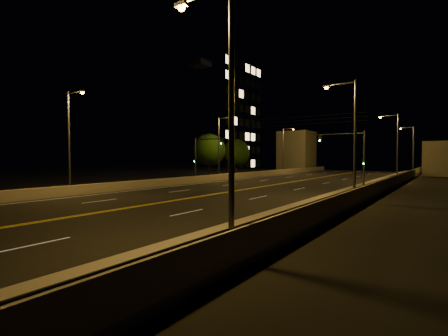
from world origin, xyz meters
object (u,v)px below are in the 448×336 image
Objects in this scene: streetlight_3 at (412,147)px; tree_1 at (236,153)px; traffic_signal_left at (201,154)px; streetlight_2 at (395,143)px; traffic_signal_right at (353,154)px; streetlight_4 at (71,136)px; streetlight_5 at (220,144)px; tree_0 at (209,150)px; streetlight_0 at (225,101)px; building_tower at (200,119)px; streetlight_1 at (351,132)px; streetlight_6 at (284,147)px.

streetlight_3 is 33.66m from tree_1.
streetlight_2 is at bearing 39.11° from traffic_signal_left.
streetlight_4 is at bearing -139.60° from traffic_signal_right.
streetlight_5 reaches higher than tree_1.
streetlight_2 is 1.27× the size of tree_0.
tree_0 is (-26.22, -7.20, -0.76)m from streetlight_2.
streetlight_0 is 1.00× the size of streetlight_2.
traffic_signal_left is 0.23× the size of building_tower.
streetlight_3 is (0.00, 45.20, 0.00)m from streetlight_1.
traffic_signal_right is (-1.55, -38.17, -1.57)m from streetlight_3.
traffic_signal_left is at bearing 86.13° from streetlight_4.
streetlight_3 is 59.13m from streetlight_4.
traffic_signal_left is 0.90× the size of tree_1.
streetlight_1 is 52.51m from building_tower.
building_tower is (-19.66, 19.15, 6.70)m from streetlight_5.
streetlight_2 is at bearing 90.00° from streetlight_1.
tree_1 is (-25.36, -0.42, -1.19)m from streetlight_2.
streetlight_0 reaches higher than traffic_signal_left.
streetlight_4 is 33.27m from tree_1.
streetlight_3 is at bearing 47.75° from tree_0.
streetlight_2 is 1.00× the size of streetlight_4.
streetlight_2 is at bearing 57.33° from streetlight_4.
streetlight_3 is 1.27× the size of tree_0.
streetlight_3 is 1.00× the size of streetlight_4.
streetlight_1 is 1.00× the size of streetlight_2.
streetlight_1 is at bearing -42.33° from tree_1.
streetlight_6 is 1.56× the size of traffic_signal_right.
streetlight_1 is at bearing -30.89° from streetlight_5.
traffic_signal_left is at bearing -50.18° from building_tower.
streetlight_2 reaches higher than tree_0.
streetlight_0 is 1.00× the size of streetlight_3.
streetlight_6 reaches higher than tree_1.
traffic_signal_left is (-20.30, -38.17, -1.57)m from streetlight_3.
streetlight_6 is 27.96m from traffic_signal_left.
building_tower is at bearing -171.48° from streetlight_6.
building_tower reaches higher than streetlight_0.
tree_0 is at bearing 143.74° from streetlight_5.
traffic_signal_right is at bearing 0.00° from traffic_signal_left.
streetlight_3 is at bearing 25.60° from streetlight_6.
streetlight_2 is 26.21m from traffic_signal_left.
streetlight_1 is 34.33m from tree_1.
streetlight_0 is at bearing -90.00° from streetlight_3.
streetlight_1 is 1.56× the size of traffic_signal_right.
streetlight_6 is at bearing 121.56° from streetlight_1.
streetlight_0 is 1.00× the size of streetlight_6.
traffic_signal_right is (19.90, 16.94, -1.57)m from streetlight_4.
streetlight_1 is at bearing -90.00° from streetlight_3.
streetlight_5 is 1.27× the size of tree_0.
tree_1 reaches higher than traffic_signal_right.
streetlight_6 reaches higher than traffic_signal_right.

